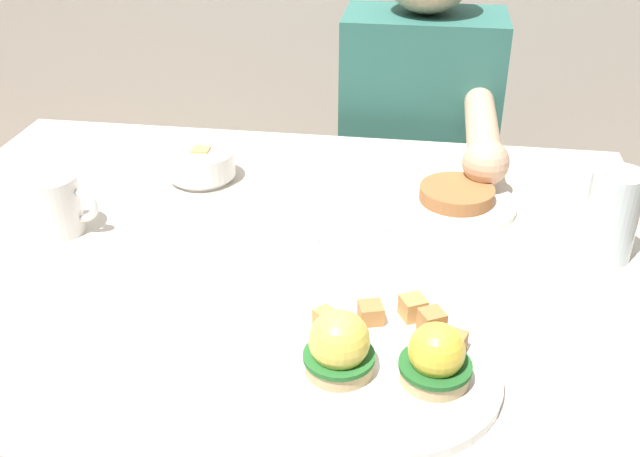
# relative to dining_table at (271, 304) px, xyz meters

# --- Properties ---
(dining_table) EXTENTS (1.20, 0.90, 0.74)m
(dining_table) POSITION_rel_dining_table_xyz_m (0.00, 0.00, 0.00)
(dining_table) COLOR silver
(dining_table) RESTS_ON ground_plane
(eggs_benedict_plate) EXTENTS (0.27, 0.27, 0.09)m
(eggs_benedict_plate) POSITION_rel_dining_table_xyz_m (0.20, -0.27, 0.13)
(eggs_benedict_plate) COLOR white
(eggs_benedict_plate) RESTS_ON dining_table
(fruit_bowl) EXTENTS (0.12, 0.12, 0.06)m
(fruit_bowl) POSITION_rel_dining_table_xyz_m (-0.17, 0.21, 0.14)
(fruit_bowl) COLOR white
(fruit_bowl) RESTS_ON dining_table
(coffee_mug) EXTENTS (0.11, 0.08, 0.09)m
(coffee_mug) POSITION_rel_dining_table_xyz_m (-0.34, 0.00, 0.16)
(coffee_mug) COLOR white
(coffee_mug) RESTS_ON dining_table
(fork) EXTENTS (0.15, 0.08, 0.00)m
(fork) POSITION_rel_dining_table_xyz_m (0.10, 0.05, 0.11)
(fork) COLOR silver
(fork) RESTS_ON dining_table
(water_glass_near) EXTENTS (0.08, 0.08, 0.14)m
(water_glass_near) POSITION_rel_dining_table_xyz_m (0.50, 0.05, 0.17)
(water_glass_near) COLOR silver
(water_glass_near) RESTS_ON dining_table
(side_plate) EXTENTS (0.20, 0.20, 0.04)m
(side_plate) POSITION_rel_dining_table_xyz_m (0.28, 0.18, 0.12)
(side_plate) COLOR white
(side_plate) RESTS_ON dining_table
(diner_person) EXTENTS (0.34, 0.54, 1.14)m
(diner_person) POSITION_rel_dining_table_xyz_m (0.21, 0.60, 0.02)
(diner_person) COLOR #33333D
(diner_person) RESTS_ON ground_plane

